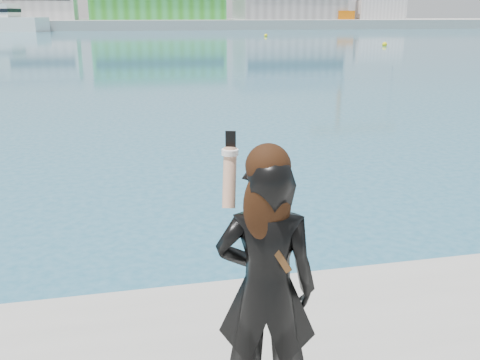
% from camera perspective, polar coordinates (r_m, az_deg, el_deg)
% --- Properties ---
extents(far_quay, '(320.00, 40.00, 2.00)m').
position_cam_1_polar(far_quay, '(133.35, -12.45, 15.94)').
color(far_quay, '#9E9E99').
rests_on(far_quay, ground).
extents(ancillary_shed, '(12.00, 10.00, 6.00)m').
position_cam_1_polar(ancillary_shed, '(144.03, 14.22, 17.49)').
color(ancillary_shed, silver).
rests_on(ancillary_shed, far_quay).
extents(buoy_near, '(0.50, 0.50, 0.50)m').
position_cam_1_polar(buoy_near, '(82.29, 2.77, 15.04)').
color(buoy_near, '#FFEC0D').
rests_on(buoy_near, ground).
extents(buoy_extra, '(0.50, 0.50, 0.50)m').
position_cam_1_polar(buoy_extra, '(59.32, 15.16, 13.64)').
color(buoy_extra, '#FFEC0D').
rests_on(buoy_extra, ground).
extents(woman, '(0.67, 0.54, 1.70)m').
position_cam_1_polar(woman, '(3.13, 2.80, -10.78)').
color(woman, black).
rests_on(woman, near_quay).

